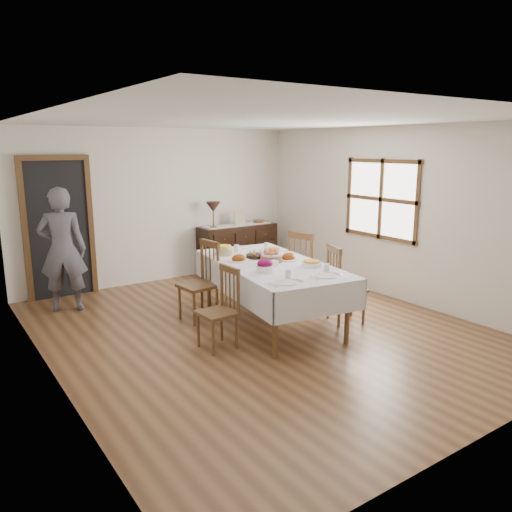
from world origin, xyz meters
TOP-DOWN VIEW (x-y plane):
  - ground at (0.00, 0.00)m, footprint 6.00×6.00m
  - room_shell at (-0.15, 0.42)m, footprint 5.02×6.02m
  - dining_table at (0.25, 0.12)m, footprint 1.55×2.55m
  - chair_left_near at (-0.70, -0.20)m, footprint 0.41×0.41m
  - chair_left_far at (-0.42, 0.78)m, footprint 0.48×0.48m
  - chair_right_near at (1.07, -0.37)m, footprint 0.55×0.55m
  - chair_right_far at (1.11, 0.42)m, footprint 0.55×0.55m
  - sideboard at (1.38, 2.72)m, footprint 1.47×0.53m
  - person at (-1.84, 2.21)m, footprint 0.68×0.56m
  - bread_basket at (0.28, 0.16)m, footprint 0.28×0.28m
  - egg_basket at (0.27, 0.49)m, footprint 0.28×0.28m
  - ham_platter_a at (-0.05, 0.44)m, footprint 0.30×0.30m
  - ham_platter_b at (0.54, 0.13)m, footprint 0.28×0.28m
  - beet_bowl at (-0.08, -0.21)m, footprint 0.22×0.22m
  - carrot_bowl at (0.58, 0.52)m, footprint 0.24×0.24m
  - pineapple_bowl at (0.00, 0.89)m, footprint 0.24×0.24m
  - casserole_dish at (0.57, -0.30)m, footprint 0.26×0.26m
  - butter_dish at (0.16, -0.03)m, footprint 0.15×0.11m
  - setting_left at (-0.15, -0.71)m, footprint 0.44×0.31m
  - setting_right at (0.42, -0.74)m, footprint 0.44×0.31m
  - glass_far_a at (0.24, 0.93)m, footprint 0.07×0.07m
  - glass_far_b at (0.71, 0.87)m, footprint 0.06×0.06m
  - runner at (1.38, 2.72)m, footprint 1.30×0.35m
  - table_lamp at (0.86, 2.70)m, footprint 0.26×0.26m
  - picture_frame at (1.41, 2.68)m, footprint 0.22×0.08m
  - deco_bowl at (1.84, 2.71)m, footprint 0.20×0.20m

SIDE VIEW (x-z plane):
  - ground at x=0.00m, z-range 0.00..0.00m
  - sideboard at x=1.38m, z-range 0.00..0.88m
  - chair_left_near at x=-0.70m, z-range 0.01..0.96m
  - chair_right_near at x=1.07m, z-range 0.01..1.05m
  - chair_left_far at x=-0.42m, z-range 0.01..1.08m
  - chair_right_far at x=1.11m, z-range 0.01..1.12m
  - dining_table at x=0.25m, z-range 0.32..1.14m
  - setting_left at x=-0.15m, z-range 0.79..0.89m
  - setting_right at x=0.42m, z-range 0.79..0.89m
  - ham_platter_a at x=-0.05m, z-range 0.80..0.91m
  - egg_basket at x=0.27m, z-range 0.80..0.90m
  - ham_platter_b at x=0.54m, z-range 0.80..0.91m
  - casserole_dish at x=0.57m, z-range 0.82..0.89m
  - butter_dish at x=0.16m, z-range 0.82..0.89m
  - carrot_bowl at x=0.58m, z-range 0.82..0.90m
  - glass_far_b at x=0.71m, z-range 0.82..0.92m
  - glass_far_a at x=0.24m, z-range 0.82..0.93m
  - pineapple_bowl at x=0.00m, z-range 0.82..0.95m
  - runner at x=1.38m, z-range 0.88..0.89m
  - beet_bowl at x=-0.08m, z-range 0.82..0.97m
  - bread_basket at x=0.28m, z-range 0.81..0.98m
  - deco_bowl at x=1.84m, z-range 0.88..0.94m
  - person at x=-1.84m, z-range 0.00..1.89m
  - picture_frame at x=1.41m, z-range 0.88..1.16m
  - table_lamp at x=0.86m, z-range 1.01..1.47m
  - room_shell at x=-0.15m, z-range 0.32..2.97m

